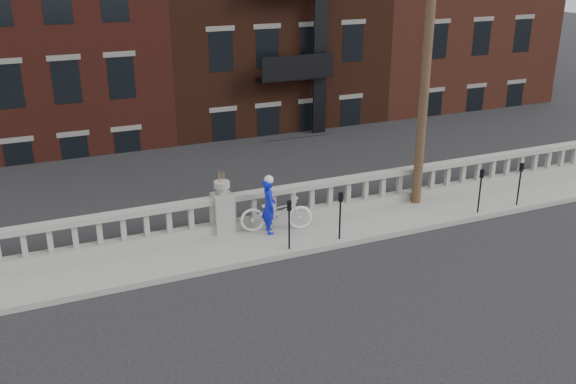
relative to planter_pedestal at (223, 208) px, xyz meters
name	(u,v)px	position (x,y,z in m)	size (l,w,h in m)	color
ground	(278,302)	(0.00, -3.95, -0.83)	(120.00, 120.00, 0.00)	black
sidewalk	(235,246)	(0.00, -0.95, -0.76)	(32.00, 2.20, 0.15)	gray
balustrade	(223,214)	(0.00, 0.00, -0.19)	(28.00, 0.34, 1.03)	gray
planter_pedestal	(223,208)	(0.00, 0.00, 0.00)	(0.55, 0.55, 1.76)	gray
lower_level	(118,48)	(0.56, 19.09, 1.80)	(80.00, 44.00, 20.80)	#605E59
utility_pole	(428,36)	(6.20, -0.35, 4.41)	(1.60, 0.28, 10.00)	#422D1E
parking_meter_a	(289,219)	(1.23, -1.80, 0.17)	(0.10, 0.09, 1.36)	black
parking_meter_b	(340,210)	(2.73, -1.80, 0.17)	(0.10, 0.09, 1.36)	black
parking_meter_c	(480,186)	(7.43, -1.80, 0.17)	(0.10, 0.09, 1.36)	black
parking_meter_d	(520,179)	(8.93, -1.80, 0.17)	(0.10, 0.09, 1.36)	black
bicycle	(276,212)	(1.39, -0.54, -0.15)	(0.71, 2.03, 1.06)	white
cyclist	(269,206)	(1.14, -0.61, 0.11)	(0.57, 0.38, 1.57)	#0C17BD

